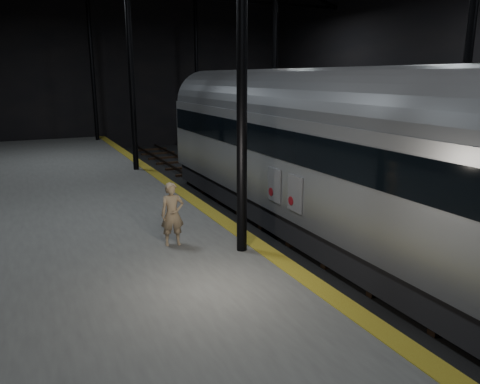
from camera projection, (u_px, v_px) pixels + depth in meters
ground at (287, 224)px, 17.56m from camera, size 44.00×44.00×0.00m
platform_left at (77, 241)px, 14.34m from camera, size 9.00×43.80×1.00m
platform_right at (435, 191)px, 20.54m from camera, size 9.00×43.80×1.00m
tactile_strip at (206, 209)px, 15.98m from camera, size 0.50×43.80×0.01m
track at (287, 223)px, 17.54m from camera, size 2.40×43.00×0.24m
train at (320, 150)px, 15.16m from camera, size 3.11×20.78×5.55m
woman at (172, 214)px, 12.41m from camera, size 0.67×0.49×1.71m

